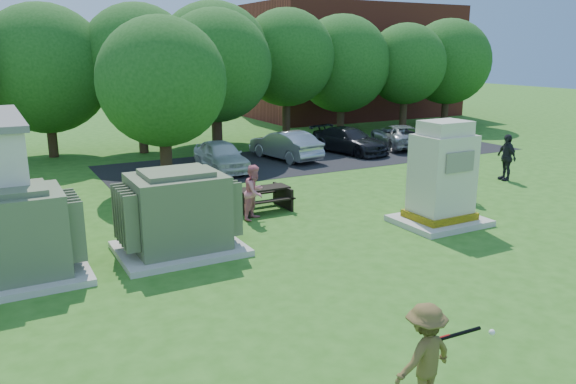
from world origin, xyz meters
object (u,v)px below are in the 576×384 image
car_dark (349,141)px  person_at_picnic (255,192)px  person_by_generator (465,177)px  transformer_right (178,214)px  car_white (221,156)px  batter (424,357)px  generator_cabinet (442,180)px  picnic_table (262,196)px  transformer_left (11,238)px  car_silver_a (285,145)px  car_silver_b (398,136)px  person_walking_right (506,157)px

car_dark → person_at_picnic: bearing=-150.9°
person_by_generator → person_at_picnic: 7.14m
transformer_right → car_dark: size_ratio=0.72×
car_white → batter: bearing=-100.2°
generator_cabinet → batter: bearing=-134.7°
picnic_table → person_at_picnic: size_ratio=1.03×
transformer_right → picnic_table: (3.44, 2.36, -0.52)m
generator_cabinet → picnic_table: size_ratio=1.76×
transformer_left → car_white: size_ratio=0.81×
generator_cabinet → car_silver_a: generator_cabinet is taller
car_white → car_dark: 7.07m
picnic_table → car_dark: (8.10, 6.99, 0.16)m
transformer_right → person_at_picnic: transformer_right is taller
transformer_left → generator_cabinet: (11.02, -1.34, 0.33)m
transformer_left → car_silver_b: bearing=27.3°
transformer_right → picnic_table: size_ratio=1.77×
generator_cabinet → car_dark: size_ratio=0.71×
person_at_picnic → car_silver_b: size_ratio=0.39×
generator_cabinet → picnic_table: bearing=136.3°
car_silver_b → picnic_table: bearing=50.4°
car_silver_a → transformer_left: bearing=29.9°
car_dark → car_silver_b: 3.13m
car_dark → picnic_table: bearing=-151.8°
transformer_right → person_at_picnic: (2.83, 1.60, -0.15)m
generator_cabinet → person_by_generator: (2.51, 1.53, -0.51)m
car_silver_a → person_walking_right: bearing=116.2°
batter → picnic_table: bearing=-110.6°
generator_cabinet → car_dark: (4.22, 10.69, -0.69)m
generator_cabinet → batter: (-6.28, -6.34, -0.52)m
transformer_left → picnic_table: 7.54m
car_silver_a → car_silver_b: (6.60, 0.05, -0.07)m
generator_cabinet → car_silver_a: size_ratio=0.75×
transformer_left → person_walking_right: size_ratio=1.69×
generator_cabinet → car_white: 10.19m
transformer_right → picnic_table: 4.21m
batter → car_silver_a: (7.02, 17.10, -0.12)m
car_silver_a → car_dark: car_silver_a is taller
generator_cabinet → transformer_left: bearing=173.1°
transformer_right → car_white: transformer_right is taller
batter → person_walking_right: bearing=-150.2°
car_silver_a → car_silver_b: size_ratio=0.95×
person_walking_right → car_dark: size_ratio=0.42×
picnic_table → person_at_picnic: (-0.61, -0.76, 0.37)m
person_at_picnic → car_silver_a: (5.23, 7.82, -0.16)m
transformer_left → car_silver_a: size_ratio=0.75×
picnic_table → car_dark: car_dark is taller
car_silver_b → person_at_picnic: bearing=51.7°
generator_cabinet → car_white: size_ratio=0.80×
batter → car_white: batter is taller
generator_cabinet → picnic_table: 5.43m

